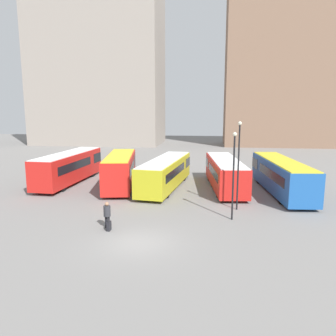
{
  "coord_description": "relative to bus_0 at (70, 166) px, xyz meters",
  "views": [
    {
      "loc": [
        3.91,
        -17.22,
        7.42
      ],
      "look_at": [
        0.18,
        11.99,
        2.23
      ],
      "focal_mm": 35.0,
      "sensor_mm": 36.0,
      "label": 1
    }
  ],
  "objects": [
    {
      "name": "bus_4",
      "position": [
        20.83,
        -1.46,
        -0.07
      ],
      "size": [
        3.66,
        12.37,
        3.0
      ],
      "rotation": [
        0.0,
        0.0,
        1.66
      ],
      "color": "#1E56A3",
      "rests_on": "ground_plane"
    },
    {
      "name": "lamp_post_1",
      "position": [
        16.48,
        -7.36,
        2.13
      ],
      "size": [
        0.28,
        0.28,
        6.64
      ],
      "color": "black",
      "rests_on": "ground_plane"
    },
    {
      "name": "bus_2",
      "position": [
        10.17,
        -0.88,
        -0.16
      ],
      "size": [
        3.97,
        11.95,
        2.83
      ],
      "rotation": [
        0.0,
        0.0,
        1.45
      ],
      "color": "gold",
      "rests_on": "ground_plane"
    },
    {
      "name": "building_block_left",
      "position": [
        -10.29,
        40.48,
        16.72
      ],
      "size": [
        27.58,
        14.87,
        36.86
      ],
      "color": "gray",
      "rests_on": "ground_plane"
    },
    {
      "name": "bus_0",
      "position": [
        0.0,
        0.0,
        0.0
      ],
      "size": [
        2.95,
        11.43,
        3.13
      ],
      "rotation": [
        0.0,
        0.0,
        1.53
      ],
      "color": "red",
      "rests_on": "ground_plane"
    },
    {
      "name": "bus_1",
      "position": [
        5.72,
        -1.2,
        0.02
      ],
      "size": [
        4.13,
        10.12,
        3.2
      ],
      "rotation": [
        0.0,
        0.0,
        1.74
      ],
      "color": "red",
      "rests_on": "ground_plane"
    },
    {
      "name": "bus_3",
      "position": [
        15.85,
        -0.35,
        -0.17
      ],
      "size": [
        3.78,
        11.35,
        2.82
      ],
      "rotation": [
        0.0,
        0.0,
        1.68
      ],
      "color": "red",
      "rests_on": "ground_plane"
    },
    {
      "name": "suitcase",
      "position": [
        8.19,
        -12.9,
        -1.41
      ],
      "size": [
        0.21,
        0.41,
        0.85
      ],
      "rotation": [
        0.0,
        0.0,
        1.55
      ],
      "color": "black",
      "rests_on": "ground_plane"
    },
    {
      "name": "building_block_right",
      "position": [
        28.23,
        40.48,
        14.42
      ],
      "size": [
        21.76,
        10.31,
        32.25
      ],
      "color": "#7F604C",
      "rests_on": "ground_plane"
    },
    {
      "name": "traveler",
      "position": [
        7.95,
        -12.44,
        -0.69
      ],
      "size": [
        0.45,
        0.45,
        1.71
      ],
      "rotation": [
        0.0,
        0.0,
        1.55
      ],
      "color": "black",
      "rests_on": "ground_plane"
    },
    {
      "name": "lamp_post_0",
      "position": [
        15.96,
        -9.77,
        1.81
      ],
      "size": [
        0.28,
        0.28,
        6.01
      ],
      "color": "black",
      "rests_on": "ground_plane"
    },
    {
      "name": "ground_plane",
      "position": [
        10.42,
        -14.55,
        -1.71
      ],
      "size": [
        160.0,
        160.0,
        0.0
      ],
      "primitive_type": "plane",
      "color": "slate"
    }
  ]
}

